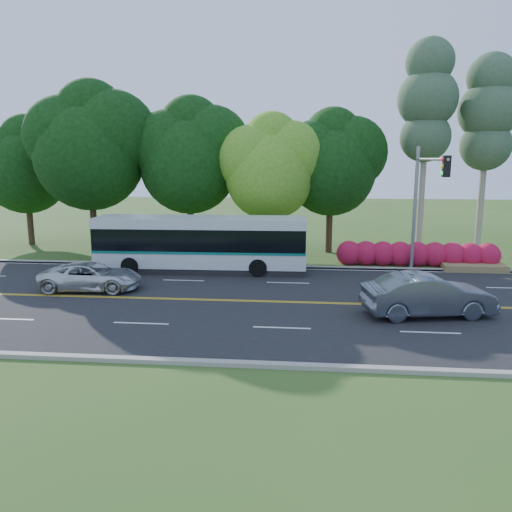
# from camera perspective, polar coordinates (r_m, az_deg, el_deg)

# --- Properties ---
(ground) EXTENTS (120.00, 120.00, 0.00)m
(ground) POSITION_cam_1_polar(r_m,az_deg,el_deg) (22.49, 4.64, -5.32)
(ground) COLOR #30501A
(ground) RESTS_ON ground
(road) EXTENTS (60.00, 14.00, 0.02)m
(road) POSITION_cam_1_polar(r_m,az_deg,el_deg) (22.49, 4.64, -5.30)
(road) COLOR black
(road) RESTS_ON ground
(curb_north) EXTENTS (60.00, 0.30, 0.15)m
(curb_north) POSITION_cam_1_polar(r_m,az_deg,el_deg) (29.40, 4.87, -1.25)
(curb_north) COLOR gray
(curb_north) RESTS_ON ground
(curb_south) EXTENTS (60.00, 0.30, 0.15)m
(curb_south) POSITION_cam_1_polar(r_m,az_deg,el_deg) (15.73, 4.21, -12.42)
(curb_south) COLOR gray
(curb_south) RESTS_ON ground
(grass_verge) EXTENTS (60.00, 4.00, 0.10)m
(grass_verge) POSITION_cam_1_polar(r_m,az_deg,el_deg) (31.22, 4.91, -0.57)
(grass_verge) COLOR #30501A
(grass_verge) RESTS_ON ground
(lane_markings) EXTENTS (57.60, 13.82, 0.00)m
(lane_markings) POSITION_cam_1_polar(r_m,az_deg,el_deg) (22.48, 4.40, -5.27)
(lane_markings) COLOR gold
(lane_markings) RESTS_ON road
(tree_row) EXTENTS (44.70, 9.10, 13.84)m
(tree_row) POSITION_cam_1_polar(r_m,az_deg,el_deg) (34.14, -3.70, 11.72)
(tree_row) COLOR #322316
(tree_row) RESTS_ON ground
(bougainvillea_hedge) EXTENTS (9.50, 2.25, 1.50)m
(bougainvillea_hedge) POSITION_cam_1_polar(r_m,az_deg,el_deg) (31.04, 18.29, 0.09)
(bougainvillea_hedge) COLOR #970C44
(bougainvillea_hedge) RESTS_ON ground
(traffic_signal) EXTENTS (0.42, 6.10, 7.00)m
(traffic_signal) POSITION_cam_1_polar(r_m,az_deg,el_deg) (27.74, 18.63, 7.07)
(traffic_signal) COLOR gray
(traffic_signal) RESTS_ON ground
(transit_bus) EXTENTS (11.86, 2.85, 3.09)m
(transit_bus) POSITION_cam_1_polar(r_m,az_deg,el_deg) (28.37, -6.33, 1.30)
(transit_bus) COLOR silver
(transit_bus) RESTS_ON road
(sedan) EXTENTS (5.46, 2.76, 1.72)m
(sedan) POSITION_cam_1_polar(r_m,az_deg,el_deg) (21.48, 19.05, -4.26)
(sedan) COLOR #565B68
(sedan) RESTS_ON road
(suv) EXTENTS (4.91, 2.48, 1.33)m
(suv) POSITION_cam_1_polar(r_m,az_deg,el_deg) (25.62, -18.32, -2.23)
(suv) COLOR silver
(suv) RESTS_ON road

